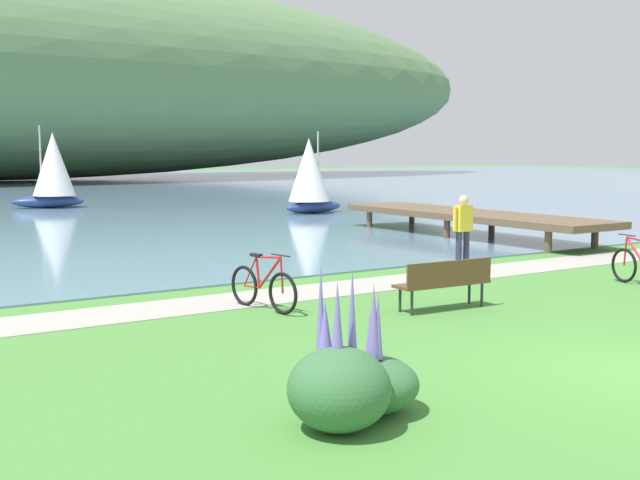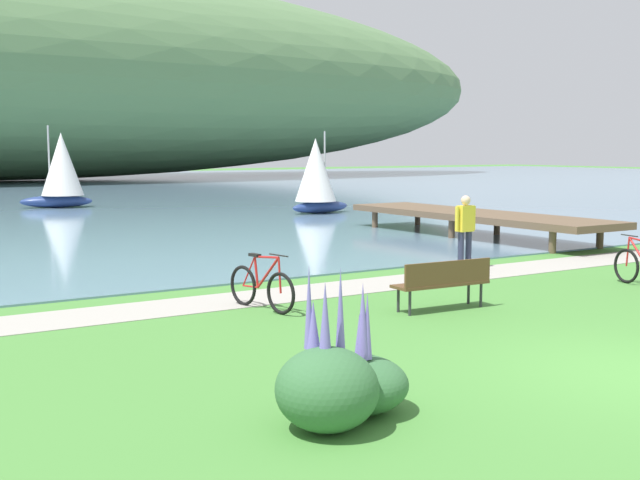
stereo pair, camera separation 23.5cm
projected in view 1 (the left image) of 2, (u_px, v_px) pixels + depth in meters
The scene contains 9 objects.
shoreline_path at pixel (333, 289), 15.97m from camera, with size 60.00×1.50×0.01m, color #A39E93.
park_bench_near_camera at pixel (445, 280), 13.89m from camera, with size 1.82×0.58×0.88m.
bicycle_beside_path at pixel (263, 287), 13.90m from camera, with size 0.36×1.75×1.01m.
person_at_shoreline at pixel (463, 227), 18.61m from camera, with size 0.61×0.23×1.71m.
echium_bush_closest_to_camera at pixel (339, 386), 7.93m from camera, with size 1.03×1.03×1.64m.
echium_bush_far_cluster at pixel (370, 381), 8.50m from camera, with size 1.05×1.05×1.40m.
sailboat_nearest_to_shore at pixel (310, 175), 34.32m from camera, with size 3.05×1.98×3.49m.
sailboat_mid_bay at pixel (53, 169), 37.56m from camera, with size 3.38×2.41×3.83m.
pier_dock at pixel (470, 215), 25.41m from camera, with size 2.40×10.00×0.80m.
Camera 1 is at (-8.85, -5.90, 2.76)m, focal length 45.33 mm.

